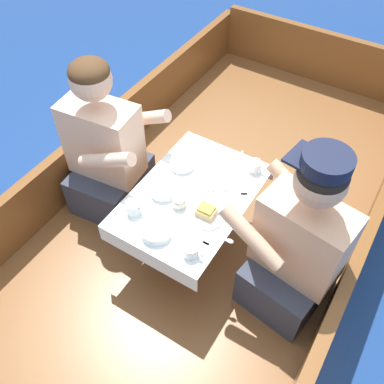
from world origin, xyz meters
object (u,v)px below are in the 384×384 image
coffee_cup_port (134,207)px  coffee_cup_starboard (191,251)px  person_starboard (298,247)px  coffee_cup_center (255,166)px  tin_can (179,202)px  sandwich (206,211)px  person_port (106,152)px

coffee_cup_port → coffee_cup_starboard: coffee_cup_port is taller
person_starboard → coffee_cup_center: (-0.38, 0.33, 0.04)m
coffee_cup_port → tin_can: coffee_cup_port is taller
coffee_cup_port → coffee_cup_starboard: size_ratio=1.04×
sandwich → coffee_cup_port: 0.35m
tin_can → person_port: bearing=168.2°
coffee_cup_port → sandwich: bearing=28.2°
tin_can → coffee_cup_starboard: bearing=-46.6°
sandwich → coffee_cup_starboard: size_ratio=0.94×
coffee_cup_port → tin_can: (0.17, 0.15, -0.01)m
coffee_cup_center → tin_can: bearing=-116.4°
coffee_cup_center → sandwich: bearing=-99.1°
coffee_cup_starboard → tin_can: 0.29m
coffee_cup_center → coffee_cup_starboard: bearing=-90.7°
person_port → tin_can: bearing=-17.8°
coffee_cup_starboard → tin_can: bearing=133.4°
person_starboard → coffee_cup_starboard: person_starboard is taller
person_starboard → coffee_cup_port: 0.79m
coffee_cup_center → tin_can: size_ratio=1.45×
person_port → sandwich: bearing=-14.0°
person_port → coffee_cup_center: bearing=15.2°
person_port → tin_can: size_ratio=14.39×
sandwich → coffee_cup_starboard: 0.24m
person_starboard → coffee_cup_starboard: 0.49m
person_port → sandwich: (0.70, -0.10, 0.04)m
person_port → person_starboard: bearing=-7.8°
sandwich → coffee_cup_port: bearing=-151.8°
person_starboard → tin_can: person_starboard is taller
coffee_cup_starboard → coffee_cup_center: (0.01, 0.62, 0.00)m
person_starboard → coffee_cup_starboard: (-0.39, -0.29, 0.04)m
coffee_cup_port → person_starboard: bearing=16.9°
coffee_cup_center → tin_can: 0.46m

